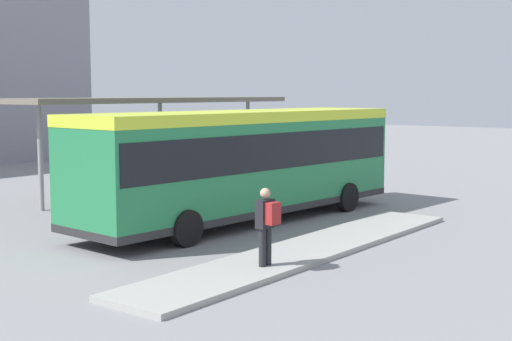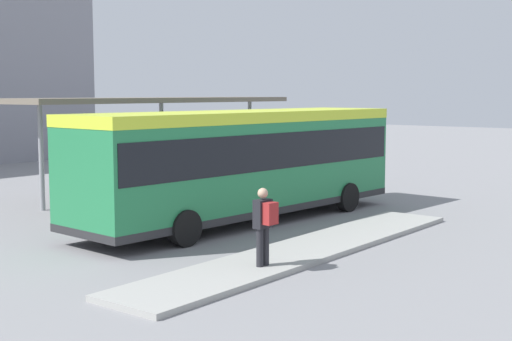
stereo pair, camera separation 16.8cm
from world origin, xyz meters
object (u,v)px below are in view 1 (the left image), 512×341
Objects in this scene: city_bus at (244,157)px; pedestrian_waiting at (267,222)px; bicycle_blue at (336,177)px; potted_planter_near_shelter at (234,173)px; bicycle_yellow at (321,176)px; potted_planter_far_side at (169,182)px; bicycle_red at (306,176)px.

city_bus reaches higher than pedestrian_waiting.
city_bus is at bearing -74.45° from bicycle_blue.
pedestrian_waiting is at bearing -137.49° from potted_planter_near_shelter.
bicycle_yellow is (-0.06, 0.68, 0.01)m from bicycle_blue.
pedestrian_waiting is 9.48m from potted_planter_far_side.
bicycle_yellow is at bearing -172.53° from bicycle_blue.
bicycle_yellow is at bearing 21.55° from city_bus.
pedestrian_waiting reaches higher than potted_planter_near_shelter.
bicycle_red is at bearing -173.13° from bicycle_yellow.
potted_planter_near_shelter is at bearing -114.86° from bicycle_blue.
bicycle_blue is 1.10× the size of potted_planter_far_side.
bicycle_red is (12.61, 7.34, -0.73)m from pedestrian_waiting.
city_bus reaches higher than bicycle_blue.
bicycle_yellow reaches higher than bicycle_red.
potted_planter_near_shelter is (-3.85, 0.69, 0.40)m from bicycle_red.
city_bus is 8.03× the size of potted_planter_near_shelter.
city_bus is at bearing -102.59° from potted_planter_far_side.
potted_planter_far_side reaches higher than potted_planter_near_shelter.
city_bus reaches higher than bicycle_red.
bicycle_blue is 4.49m from potted_planter_near_shelter.
bicycle_red is at bearing 25.82° from city_bus.
potted_planter_far_side is at bearing -87.02° from bicycle_red.
potted_planter_far_side is (0.87, 3.91, -1.11)m from city_bus.
pedestrian_waiting is 11.89m from potted_planter_near_shelter.
bicycle_red is at bearing -172.24° from bicycle_blue.
potted_planter_near_shelter is (-3.98, 2.04, 0.38)m from bicycle_blue.
potted_planter_far_side reaches higher than bicycle_blue.
potted_planter_near_shelter reaches higher than bicycle_blue.
potted_planter_near_shelter reaches higher than bicycle_red.
bicycle_blue is at bearing 12.93° from bicycle_red.
bicycle_blue is 1.14× the size of potted_planter_near_shelter.
potted_planter_far_side is at bearing -102.08° from bicycle_blue.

